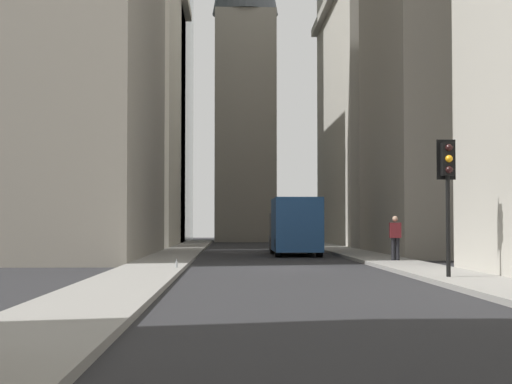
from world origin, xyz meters
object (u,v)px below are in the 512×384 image
Objects in this scene: pedestrian at (395,236)px; discarded_bottle at (177,264)px; delivery_truck at (295,226)px; traffic_light_foreground at (448,175)px; sedan_navy at (286,240)px.

pedestrian is 6.48× the size of discarded_bottle.
delivery_truck is 3.69× the size of pedestrian.
traffic_light_foreground is at bearing -172.17° from delivery_truck.
sedan_navy is (6.69, 0.00, -0.80)m from delivery_truck.
pedestrian is at bearing -3.38° from traffic_light_foreground.
traffic_light_foreground is 9.59m from discarded_bottle.
delivery_truck is 1.50× the size of sedan_navy.
sedan_navy is at bearing -13.52° from discarded_bottle.
traffic_light_foreground is at bearing 176.62° from pedestrian.
discarded_bottle is at bearing 56.36° from traffic_light_foreground.
discarded_bottle is (5.11, 7.68, -2.64)m from traffic_light_foreground.
delivery_truck reaches higher than sedan_navy.
pedestrian is (-15.80, -3.26, 0.43)m from sedan_navy.
delivery_truck is 6.73m from sedan_navy.
discarded_bottle is (-14.19, 5.02, -1.21)m from delivery_truck.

